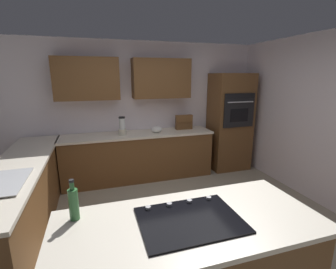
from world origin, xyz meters
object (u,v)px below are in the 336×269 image
Objects in this scene: blender at (122,127)px; oil_bottle at (74,203)px; wall_oven at (230,122)px; spice_rack at (184,122)px; mixing_bowl at (157,129)px; cooktop at (190,219)px.

blender is 2.66m from oil_bottle.
wall_oven is 1.00m from spice_rack.
wall_oven is at bearing -138.21° from oil_bottle.
oil_bottle reaches higher than spice_rack.
oil_bottle is (2.92, 2.61, 0.03)m from wall_oven.
wall_oven is at bearing -178.72° from mixing_bowl.
mixing_bowl is (-0.65, 0.00, -0.09)m from blender.
oil_bottle is at bearing 75.48° from blender.
spice_rack is 3.30m from oil_bottle.
mixing_bowl is at bearing 11.31° from spice_rack.
wall_oven is 1.60m from mixing_bowl.
wall_oven is 2.64× the size of cooktop.
cooktop is 2.35× the size of oil_bottle.
mixing_bowl is 0.63× the size of spice_rack.
cooktop is at bearing 69.83° from spice_rack.
oil_bottle is at bearing 54.54° from spice_rack.
spice_rack is at bearing -110.17° from cooktop.
cooktop is 2.89m from mixing_bowl.
spice_rack is (-1.25, -0.12, 0.00)m from blender.
spice_rack is (1.00, -0.08, 0.04)m from wall_oven.
blender reaches higher than cooktop.
cooktop is at bearing 93.26° from blender.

